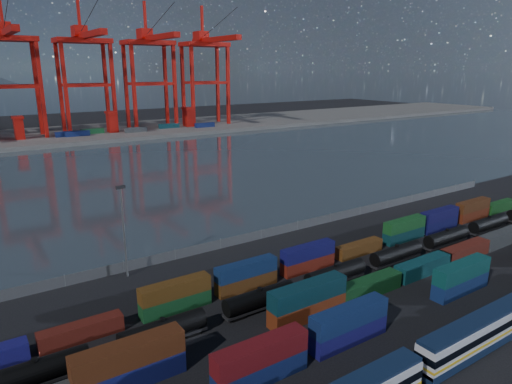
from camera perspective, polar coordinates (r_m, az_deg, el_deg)
ground at (r=79.30m, az=12.39°, el=-11.80°), size 700.00×700.00×0.00m
harbor_water at (r=165.53m, az=-14.58°, el=2.35°), size 700.00×700.00×0.00m
far_quay at (r=265.50m, az=-22.27°, el=6.65°), size 700.00×70.00×2.00m
passenger_train at (r=68.33m, az=26.38°, el=-15.44°), size 75.75×2.93×5.03m
container_row_south at (r=59.81m, az=5.87°, el=-18.54°), size 139.20×2.47×5.27m
container_row_mid at (r=84.18m, az=18.49°, el=-9.21°), size 141.77×2.62×5.57m
container_row_north at (r=84.36m, az=6.80°, el=-8.23°), size 140.49×2.25×4.79m
tanker_string at (r=84.62m, az=13.76°, el=-8.69°), size 120.73×2.63×3.76m
waterfront_fence at (r=98.45m, az=0.65°, el=-5.31°), size 160.12×0.12×2.20m
yard_light_mast at (r=81.62m, az=-16.22°, el=-4.17°), size 1.60×0.40×16.60m
gantry_cranes at (r=255.20m, az=-24.62°, el=15.68°), size 202.18×52.19×70.68m
quay_containers at (r=249.04m, az=-24.09°, el=6.50°), size 172.58×10.99×2.60m
straddle_carriers at (r=254.46m, az=-22.50°, el=7.86°), size 140.00×7.00×11.10m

